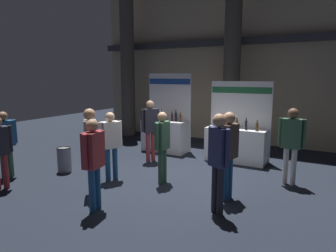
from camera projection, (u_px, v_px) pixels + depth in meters
name	position (u px, v px, depth m)	size (l,w,h in m)	color
ground_plane	(178.00, 179.00, 7.40)	(24.00, 24.00, 0.00)	black
hall_colonnade	(238.00, 53.00, 10.90)	(11.87, 1.36, 6.74)	gray
exhibitor_booth_0	(165.00, 132.00, 10.05)	(1.58, 0.70, 2.57)	white
exhibitor_booth_1	(236.00, 141.00, 8.86)	(1.82, 0.66, 2.34)	white
trash_bin	(64.00, 159.00, 7.92)	(0.36, 0.36, 0.66)	slate
visitor_0	(150.00, 125.00, 8.81)	(0.42, 0.47, 1.79)	maroon
visitor_1	(91.00, 143.00, 6.35)	(0.42, 0.42, 1.83)	navy
visitor_2	(291.00, 139.00, 6.89)	(0.59, 0.24, 1.78)	silver
visitor_3	(228.00, 147.00, 6.02)	(0.32, 0.56, 1.80)	navy
visitor_4	(162.00, 142.00, 6.99)	(0.22, 0.54, 1.68)	#33563D
visitor_5	(111.00, 140.00, 7.20)	(0.43, 0.52, 1.65)	navy
visitor_6	(219.00, 155.00, 5.38)	(0.47, 0.34, 1.85)	#23232D
visitor_8	(93.00, 156.00, 5.51)	(0.32, 0.57, 1.73)	navy
visitor_9	(5.00, 139.00, 7.38)	(0.30, 0.58, 1.64)	#33563D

